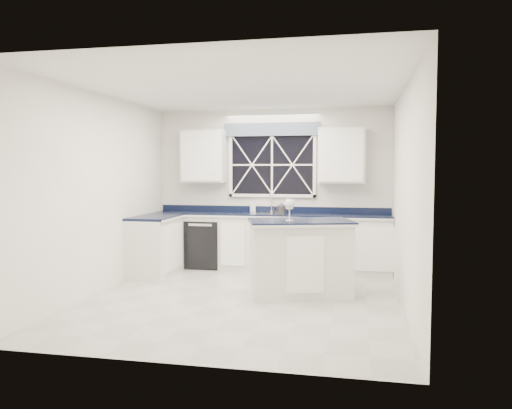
% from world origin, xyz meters
% --- Properties ---
extents(ground, '(4.50, 4.50, 0.00)m').
position_xyz_m(ground, '(0.00, 0.00, 0.00)').
color(ground, '#AAA9A5').
rests_on(ground, ground).
extents(back_wall, '(4.00, 0.10, 2.70)m').
position_xyz_m(back_wall, '(0.00, 2.25, 1.35)').
color(back_wall, white).
rests_on(back_wall, ground).
extents(base_cabinets, '(3.99, 1.60, 0.90)m').
position_xyz_m(base_cabinets, '(-0.33, 1.78, 0.45)').
color(base_cabinets, white).
rests_on(base_cabinets, ground).
extents(countertop, '(3.98, 0.64, 0.04)m').
position_xyz_m(countertop, '(0.00, 1.95, 0.92)').
color(countertop, black).
rests_on(countertop, base_cabinets).
extents(dishwasher, '(0.60, 0.58, 0.82)m').
position_xyz_m(dishwasher, '(-1.10, 1.95, 0.41)').
color(dishwasher, black).
rests_on(dishwasher, ground).
extents(window, '(1.65, 0.09, 1.26)m').
position_xyz_m(window, '(0.00, 2.20, 1.83)').
color(window, black).
rests_on(window, ground).
extents(upper_cabinets, '(3.10, 0.34, 0.90)m').
position_xyz_m(upper_cabinets, '(0.00, 2.08, 1.90)').
color(upper_cabinets, white).
rests_on(upper_cabinets, ground).
extents(faucet, '(0.05, 0.20, 0.30)m').
position_xyz_m(faucet, '(0.00, 2.14, 1.10)').
color(faucet, silver).
rests_on(faucet, countertop).
extents(island, '(1.51, 1.15, 1.00)m').
position_xyz_m(island, '(0.70, 0.35, 0.50)').
color(island, white).
rests_on(island, ground).
extents(rug, '(1.47, 0.95, 0.02)m').
position_xyz_m(rug, '(0.66, 1.35, 0.01)').
color(rug, beige).
rests_on(rug, ground).
extents(kettle, '(0.26, 0.18, 0.18)m').
position_xyz_m(kettle, '(0.20, 1.94, 1.02)').
color(kettle, '#2F2F31').
rests_on(kettle, countertop).
extents(wine_glass, '(0.13, 0.13, 0.30)m').
position_xyz_m(wine_glass, '(0.56, 0.26, 1.21)').
color(wine_glass, silver).
rests_on(wine_glass, island).
extents(soap_bottle, '(0.11, 0.11, 0.20)m').
position_xyz_m(soap_bottle, '(-0.33, 2.17, 1.04)').
color(soap_bottle, silver).
rests_on(soap_bottle, countertop).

